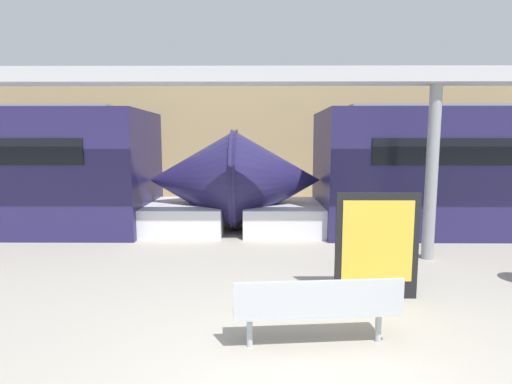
{
  "coord_description": "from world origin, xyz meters",
  "views": [
    {
      "loc": [
        -0.34,
        -3.43,
        2.33
      ],
      "look_at": [
        -0.39,
        3.83,
        1.4
      ],
      "focal_mm": 28.0,
      "sensor_mm": 36.0,
      "label": 1
    }
  ],
  "objects_px": {
    "support_column_near": "(432,173)",
    "poster_board": "(377,246)",
    "bench_near": "(317,306)",
    "train_left": "(512,173)"
  },
  "relations": [
    {
      "from": "train_left",
      "to": "support_column_near",
      "type": "height_order",
      "value": "support_column_near"
    },
    {
      "from": "bench_near",
      "to": "support_column_near",
      "type": "relative_size",
      "value": 0.56
    },
    {
      "from": "bench_near",
      "to": "support_column_near",
      "type": "bearing_deg",
      "value": 47.09
    },
    {
      "from": "poster_board",
      "to": "support_column_near",
      "type": "xyz_separation_m",
      "value": [
        1.63,
        2.03,
        0.9
      ]
    },
    {
      "from": "train_left",
      "to": "support_column_near",
      "type": "distance_m",
      "value": 4.18
    },
    {
      "from": "bench_near",
      "to": "poster_board",
      "type": "relative_size",
      "value": 1.2
    },
    {
      "from": "bench_near",
      "to": "poster_board",
      "type": "distance_m",
      "value": 1.83
    },
    {
      "from": "support_column_near",
      "to": "poster_board",
      "type": "bearing_deg",
      "value": -128.68
    },
    {
      "from": "train_left",
      "to": "poster_board",
      "type": "relative_size",
      "value": 9.1
    },
    {
      "from": "bench_near",
      "to": "train_left",
      "type": "bearing_deg",
      "value": 40.83
    }
  ]
}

